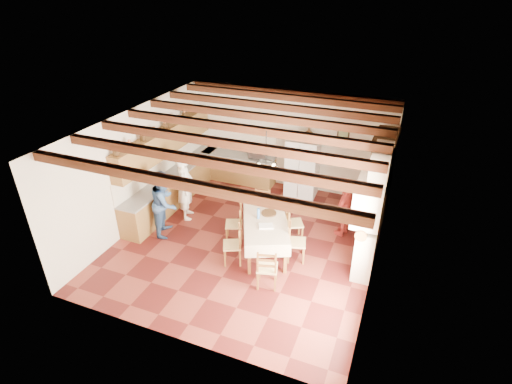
% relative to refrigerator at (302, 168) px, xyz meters
% --- Properties ---
extents(floor, '(6.00, 6.50, 0.02)m').
position_rel_refrigerator_xyz_m(floor, '(-0.55, -2.79, -0.89)').
color(floor, '#471312').
rests_on(floor, ground).
extents(ceiling, '(6.00, 6.50, 0.02)m').
position_rel_refrigerator_xyz_m(ceiling, '(-0.55, -2.79, 2.13)').
color(ceiling, silver).
rests_on(ceiling, ground).
extents(wall_back, '(6.00, 0.02, 3.00)m').
position_rel_refrigerator_xyz_m(wall_back, '(-0.55, 0.47, 0.62)').
color(wall_back, beige).
rests_on(wall_back, ground).
extents(wall_front, '(6.00, 0.02, 3.00)m').
position_rel_refrigerator_xyz_m(wall_front, '(-0.55, -6.05, 0.62)').
color(wall_front, beige).
rests_on(wall_front, ground).
extents(wall_left, '(0.02, 6.50, 3.00)m').
position_rel_refrigerator_xyz_m(wall_left, '(-3.56, -2.79, 0.62)').
color(wall_left, beige).
rests_on(wall_left, ground).
extents(wall_right, '(0.02, 6.50, 3.00)m').
position_rel_refrigerator_xyz_m(wall_right, '(2.46, -2.79, 0.62)').
color(wall_right, beige).
rests_on(wall_right, ground).
extents(ceiling_beams, '(6.00, 6.30, 0.16)m').
position_rel_refrigerator_xyz_m(ceiling_beams, '(-0.55, -2.79, 2.03)').
color(ceiling_beams, '#33180D').
rests_on(ceiling_beams, ground).
extents(lower_cabinets_left, '(0.60, 4.30, 0.86)m').
position_rel_refrigerator_xyz_m(lower_cabinets_left, '(-3.25, -1.74, -0.45)').
color(lower_cabinets_left, brown).
rests_on(lower_cabinets_left, ground).
extents(lower_cabinets_back, '(2.30, 0.60, 0.86)m').
position_rel_refrigerator_xyz_m(lower_cabinets_back, '(-2.10, 0.16, -0.45)').
color(lower_cabinets_back, brown).
rests_on(lower_cabinets_back, ground).
extents(countertop_left, '(0.62, 4.30, 0.04)m').
position_rel_refrigerator_xyz_m(countertop_left, '(-3.25, -1.74, -0.00)').
color(countertop_left, slate).
rests_on(countertop_left, lower_cabinets_left).
extents(countertop_back, '(2.34, 0.62, 0.04)m').
position_rel_refrigerator_xyz_m(countertop_back, '(-2.10, 0.16, -0.00)').
color(countertop_back, slate).
rests_on(countertop_back, lower_cabinets_back).
extents(backsplash_left, '(0.03, 4.30, 0.60)m').
position_rel_refrigerator_xyz_m(backsplash_left, '(-3.54, -1.74, 0.32)').
color(backsplash_left, silver).
rests_on(backsplash_left, ground).
extents(backsplash_back, '(2.30, 0.03, 0.60)m').
position_rel_refrigerator_xyz_m(backsplash_back, '(-2.10, 0.44, 0.32)').
color(backsplash_back, silver).
rests_on(backsplash_back, ground).
extents(upper_cabinets, '(0.35, 4.20, 0.70)m').
position_rel_refrigerator_xyz_m(upper_cabinets, '(-3.38, -1.74, 0.97)').
color(upper_cabinets, brown).
rests_on(upper_cabinets, ground).
extents(fireplace, '(0.56, 1.60, 2.80)m').
position_rel_refrigerator_xyz_m(fireplace, '(2.17, -2.59, 0.52)').
color(fireplace, beige).
rests_on(fireplace, ground).
extents(wall_picture, '(0.34, 0.03, 0.42)m').
position_rel_refrigerator_xyz_m(wall_picture, '(1.00, 0.44, 0.97)').
color(wall_picture, black).
rests_on(wall_picture, ground).
extents(refrigerator, '(0.91, 0.76, 1.76)m').
position_rel_refrigerator_xyz_m(refrigerator, '(0.00, 0.00, 0.00)').
color(refrigerator, white).
rests_on(refrigerator, floor).
extents(hutch, '(0.60, 1.33, 2.39)m').
position_rel_refrigerator_xyz_m(hutch, '(2.20, -0.52, 0.31)').
color(hutch, '#332110').
rests_on(hutch, floor).
extents(dining_table, '(1.65, 2.12, 0.83)m').
position_rel_refrigerator_xyz_m(dining_table, '(-0.03, -2.98, -0.14)').
color(dining_table, white).
rests_on(dining_table, floor).
extents(chandelier, '(0.47, 0.47, 0.03)m').
position_rel_refrigerator_xyz_m(chandelier, '(-0.03, -2.98, 1.37)').
color(chandelier, black).
rests_on(chandelier, ground).
extents(chair_left_near, '(0.54, 0.55, 0.96)m').
position_rel_refrigerator_xyz_m(chair_left_near, '(-0.56, -3.66, -0.40)').
color(chair_left_near, maroon).
rests_on(chair_left_near, floor).
extents(chair_left_far, '(0.53, 0.54, 0.96)m').
position_rel_refrigerator_xyz_m(chair_left_far, '(-0.88, -2.86, -0.40)').
color(chair_left_far, maroon).
rests_on(chair_left_far, floor).
extents(chair_right_near, '(0.50, 0.51, 0.96)m').
position_rel_refrigerator_xyz_m(chair_right_near, '(0.76, -3.02, -0.40)').
color(chair_right_near, maroon).
rests_on(chair_right_near, floor).
extents(chair_right_far, '(0.55, 0.56, 0.96)m').
position_rel_refrigerator_xyz_m(chair_right_far, '(0.47, -2.28, -0.40)').
color(chair_right_far, maroon).
rests_on(chair_right_far, floor).
extents(chair_end_near, '(0.51, 0.50, 0.96)m').
position_rel_refrigerator_xyz_m(chair_end_near, '(0.44, -4.11, -0.40)').
color(chair_end_near, maroon).
rests_on(chair_end_near, floor).
extents(chair_end_far, '(0.48, 0.46, 0.96)m').
position_rel_refrigerator_xyz_m(chair_end_far, '(-0.52, -1.95, -0.40)').
color(chair_end_far, maroon).
rests_on(chair_end_far, floor).
extents(person_man, '(0.66, 0.79, 1.83)m').
position_rel_refrigerator_xyz_m(person_man, '(-2.50, -2.33, 0.03)').
color(person_man, white).
rests_on(person_man, floor).
extents(person_woman_blue, '(0.86, 0.98, 1.71)m').
position_rel_refrigerator_xyz_m(person_woman_blue, '(-2.60, -3.17, -0.03)').
color(person_woman_blue, '#335487').
rests_on(person_woman_blue, floor).
extents(person_woman_red, '(0.62, 0.92, 1.45)m').
position_rel_refrigerator_xyz_m(person_woman_red, '(1.56, -1.59, -0.16)').
color(person_woman_red, '#AF302A').
rests_on(person_woman_red, floor).
extents(microwave, '(0.55, 0.40, 0.29)m').
position_rel_refrigerator_xyz_m(microwave, '(-1.44, 0.16, 0.16)').
color(microwave, silver).
rests_on(microwave, countertop_back).
extents(fridge_vase, '(0.41, 0.41, 0.34)m').
position_rel_refrigerator_xyz_m(fridge_vase, '(0.13, 0.00, 1.05)').
color(fridge_vase, '#332110').
rests_on(fridge_vase, refrigerator).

